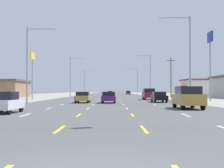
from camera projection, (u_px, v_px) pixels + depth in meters
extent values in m
plane|color=#4C4C4F|center=(109.00, 98.00, 71.92)|extent=(572.00, 572.00, 0.00)
cube|color=gray|center=(1.00, 98.00, 71.81)|extent=(28.00, 440.00, 0.01)
cube|color=gray|center=(216.00, 98.00, 72.02)|extent=(28.00, 440.00, 0.01)
cube|color=white|center=(24.00, 115.00, 20.40)|extent=(0.14, 2.60, 0.01)
cube|color=white|center=(47.00, 109.00, 27.90)|extent=(0.14, 2.60, 0.01)
cube|color=white|center=(61.00, 105.00, 35.40)|extent=(0.14, 2.60, 0.01)
cube|color=white|center=(69.00, 102.00, 42.90)|extent=(0.14, 2.60, 0.01)
cube|color=white|center=(76.00, 100.00, 50.40)|extent=(0.14, 2.60, 0.01)
cube|color=white|center=(80.00, 99.00, 57.90)|extent=(0.14, 2.60, 0.01)
cube|color=white|center=(84.00, 98.00, 65.39)|extent=(0.14, 2.60, 0.01)
cube|color=white|center=(86.00, 97.00, 72.89)|extent=(0.14, 2.60, 0.01)
cube|color=white|center=(89.00, 97.00, 80.39)|extent=(0.14, 2.60, 0.01)
cube|color=white|center=(91.00, 96.00, 87.89)|extent=(0.14, 2.60, 0.01)
cube|color=white|center=(92.00, 96.00, 95.39)|extent=(0.14, 2.60, 0.01)
cube|color=white|center=(93.00, 95.00, 102.89)|extent=(0.14, 2.60, 0.01)
cube|color=white|center=(95.00, 95.00, 110.38)|extent=(0.14, 2.60, 0.01)
cube|color=white|center=(96.00, 95.00, 117.88)|extent=(0.14, 2.60, 0.01)
cube|color=white|center=(97.00, 95.00, 125.38)|extent=(0.14, 2.60, 0.01)
cube|color=white|center=(97.00, 94.00, 132.88)|extent=(0.14, 2.60, 0.01)
cube|color=white|center=(98.00, 94.00, 140.38)|extent=(0.14, 2.60, 0.01)
cube|color=white|center=(99.00, 94.00, 147.88)|extent=(0.14, 2.60, 0.01)
cube|color=white|center=(99.00, 94.00, 155.37)|extent=(0.14, 2.60, 0.01)
cube|color=white|center=(100.00, 94.00, 162.87)|extent=(0.14, 2.60, 0.01)
cube|color=white|center=(100.00, 93.00, 170.37)|extent=(0.14, 2.60, 0.01)
cube|color=white|center=(101.00, 93.00, 177.87)|extent=(0.14, 2.60, 0.01)
cube|color=white|center=(101.00, 93.00, 185.37)|extent=(0.14, 2.60, 0.01)
cube|color=white|center=(102.00, 93.00, 192.87)|extent=(0.14, 2.60, 0.01)
cube|color=white|center=(102.00, 93.00, 200.36)|extent=(0.14, 2.60, 0.01)
cube|color=white|center=(102.00, 93.00, 207.86)|extent=(0.14, 2.60, 0.01)
cube|color=white|center=(102.00, 93.00, 215.36)|extent=(0.14, 2.60, 0.01)
cube|color=white|center=(103.00, 93.00, 222.86)|extent=(0.14, 2.60, 0.01)
cube|color=yellow|center=(58.00, 129.00, 12.92)|extent=(0.14, 2.60, 0.01)
cube|color=yellow|center=(78.00, 115.00, 20.42)|extent=(0.14, 2.60, 0.01)
cube|color=yellow|center=(86.00, 109.00, 27.92)|extent=(0.14, 2.60, 0.01)
cube|color=yellow|center=(92.00, 105.00, 35.42)|extent=(0.14, 2.60, 0.01)
cube|color=yellow|center=(95.00, 102.00, 42.91)|extent=(0.14, 2.60, 0.01)
cube|color=yellow|center=(97.00, 100.00, 50.41)|extent=(0.14, 2.60, 0.01)
cube|color=yellow|center=(99.00, 99.00, 57.91)|extent=(0.14, 2.60, 0.01)
cube|color=yellow|center=(100.00, 98.00, 65.41)|extent=(0.14, 2.60, 0.01)
cube|color=yellow|center=(101.00, 97.00, 72.91)|extent=(0.14, 2.60, 0.01)
cube|color=yellow|center=(102.00, 97.00, 80.41)|extent=(0.14, 2.60, 0.01)
cube|color=yellow|center=(103.00, 96.00, 87.90)|extent=(0.14, 2.60, 0.01)
cube|color=yellow|center=(104.00, 96.00, 95.40)|extent=(0.14, 2.60, 0.01)
cube|color=yellow|center=(104.00, 95.00, 102.90)|extent=(0.14, 2.60, 0.01)
cube|color=yellow|center=(105.00, 95.00, 110.40)|extent=(0.14, 2.60, 0.01)
cube|color=yellow|center=(105.00, 95.00, 117.90)|extent=(0.14, 2.60, 0.01)
cube|color=yellow|center=(105.00, 95.00, 125.40)|extent=(0.14, 2.60, 0.01)
cube|color=yellow|center=(106.00, 94.00, 132.89)|extent=(0.14, 2.60, 0.01)
cube|color=yellow|center=(106.00, 94.00, 140.39)|extent=(0.14, 2.60, 0.01)
cube|color=yellow|center=(106.00, 94.00, 147.89)|extent=(0.14, 2.60, 0.01)
cube|color=yellow|center=(106.00, 94.00, 155.39)|extent=(0.14, 2.60, 0.01)
cube|color=yellow|center=(107.00, 94.00, 162.89)|extent=(0.14, 2.60, 0.01)
cube|color=yellow|center=(107.00, 93.00, 170.39)|extent=(0.14, 2.60, 0.01)
cube|color=yellow|center=(107.00, 93.00, 177.88)|extent=(0.14, 2.60, 0.01)
cube|color=yellow|center=(107.00, 93.00, 185.38)|extent=(0.14, 2.60, 0.01)
cube|color=yellow|center=(107.00, 93.00, 192.88)|extent=(0.14, 2.60, 0.01)
cube|color=yellow|center=(107.00, 93.00, 200.38)|extent=(0.14, 2.60, 0.01)
cube|color=yellow|center=(107.00, 93.00, 207.88)|extent=(0.14, 2.60, 0.01)
cube|color=yellow|center=(108.00, 93.00, 215.38)|extent=(0.14, 2.60, 0.01)
cube|color=yellow|center=(108.00, 93.00, 222.87)|extent=(0.14, 2.60, 0.01)
cube|color=yellow|center=(143.00, 129.00, 12.94)|extent=(0.14, 2.60, 0.01)
cube|color=yellow|center=(131.00, 115.00, 20.43)|extent=(0.14, 2.60, 0.01)
cube|color=yellow|center=(125.00, 109.00, 27.93)|extent=(0.14, 2.60, 0.01)
cube|color=yellow|center=(122.00, 105.00, 35.43)|extent=(0.14, 2.60, 0.01)
cube|color=yellow|center=(120.00, 102.00, 42.93)|extent=(0.14, 2.60, 0.01)
cube|color=yellow|center=(119.00, 100.00, 50.43)|extent=(0.14, 2.60, 0.01)
cube|color=yellow|center=(118.00, 99.00, 57.93)|extent=(0.14, 2.60, 0.01)
cube|color=yellow|center=(117.00, 98.00, 65.42)|extent=(0.14, 2.60, 0.01)
cube|color=yellow|center=(116.00, 97.00, 72.92)|extent=(0.14, 2.60, 0.01)
cube|color=yellow|center=(116.00, 97.00, 80.42)|extent=(0.14, 2.60, 0.01)
cube|color=yellow|center=(115.00, 96.00, 87.92)|extent=(0.14, 2.60, 0.01)
cube|color=yellow|center=(115.00, 96.00, 95.42)|extent=(0.14, 2.60, 0.01)
cube|color=yellow|center=(115.00, 95.00, 102.92)|extent=(0.14, 2.60, 0.01)
cube|color=yellow|center=(114.00, 95.00, 110.41)|extent=(0.14, 2.60, 0.01)
cube|color=yellow|center=(114.00, 95.00, 117.91)|extent=(0.14, 2.60, 0.01)
cube|color=yellow|center=(114.00, 95.00, 125.41)|extent=(0.14, 2.60, 0.01)
cube|color=yellow|center=(114.00, 94.00, 132.91)|extent=(0.14, 2.60, 0.01)
cube|color=yellow|center=(114.00, 94.00, 140.41)|extent=(0.14, 2.60, 0.01)
cube|color=yellow|center=(113.00, 94.00, 147.91)|extent=(0.14, 2.60, 0.01)
cube|color=yellow|center=(113.00, 94.00, 155.40)|extent=(0.14, 2.60, 0.01)
cube|color=yellow|center=(113.00, 94.00, 162.90)|extent=(0.14, 2.60, 0.01)
cube|color=yellow|center=(113.00, 93.00, 170.40)|extent=(0.14, 2.60, 0.01)
cube|color=yellow|center=(113.00, 93.00, 177.90)|extent=(0.14, 2.60, 0.01)
cube|color=yellow|center=(113.00, 93.00, 185.40)|extent=(0.14, 2.60, 0.01)
cube|color=yellow|center=(113.00, 93.00, 192.90)|extent=(0.14, 2.60, 0.01)
cube|color=yellow|center=(113.00, 93.00, 200.39)|extent=(0.14, 2.60, 0.01)
cube|color=yellow|center=(113.00, 93.00, 207.89)|extent=(0.14, 2.60, 0.01)
cube|color=yellow|center=(113.00, 93.00, 215.39)|extent=(0.14, 2.60, 0.01)
cube|color=yellow|center=(113.00, 93.00, 222.89)|extent=(0.14, 2.60, 0.01)
cube|color=white|center=(184.00, 115.00, 20.45)|extent=(0.14, 2.60, 0.01)
cube|color=white|center=(165.00, 108.00, 27.95)|extent=(0.14, 2.60, 0.01)
cube|color=white|center=(153.00, 105.00, 35.45)|extent=(0.14, 2.60, 0.01)
cube|color=white|center=(146.00, 102.00, 42.94)|extent=(0.14, 2.60, 0.01)
cube|color=white|center=(141.00, 100.00, 50.44)|extent=(0.14, 2.60, 0.01)
cube|color=white|center=(137.00, 99.00, 57.94)|extent=(0.14, 2.60, 0.01)
cube|color=white|center=(134.00, 98.00, 65.44)|extent=(0.14, 2.60, 0.01)
cube|color=white|center=(131.00, 97.00, 72.94)|extent=(0.14, 2.60, 0.01)
cube|color=white|center=(129.00, 97.00, 80.44)|extent=(0.14, 2.60, 0.01)
cube|color=white|center=(128.00, 96.00, 87.93)|extent=(0.14, 2.60, 0.01)
cube|color=white|center=(126.00, 96.00, 95.43)|extent=(0.14, 2.60, 0.01)
cube|color=white|center=(125.00, 95.00, 102.93)|extent=(0.14, 2.60, 0.01)
cube|color=white|center=(124.00, 95.00, 110.43)|extent=(0.14, 2.60, 0.01)
cube|color=white|center=(123.00, 95.00, 117.93)|extent=(0.14, 2.60, 0.01)
cube|color=white|center=(123.00, 95.00, 125.43)|extent=(0.14, 2.60, 0.01)
cube|color=white|center=(122.00, 94.00, 132.92)|extent=(0.14, 2.60, 0.01)
cube|color=white|center=(121.00, 94.00, 140.42)|extent=(0.14, 2.60, 0.01)
cube|color=white|center=(121.00, 94.00, 147.92)|extent=(0.14, 2.60, 0.01)
cube|color=white|center=(120.00, 94.00, 155.42)|extent=(0.14, 2.60, 0.01)
cube|color=white|center=(120.00, 94.00, 162.92)|extent=(0.14, 2.60, 0.01)
cube|color=white|center=(120.00, 93.00, 170.42)|extent=(0.14, 2.60, 0.01)
cube|color=white|center=(119.00, 93.00, 177.91)|extent=(0.14, 2.60, 0.01)
cube|color=white|center=(119.00, 93.00, 185.41)|extent=(0.14, 2.60, 0.01)
cube|color=white|center=(118.00, 93.00, 192.91)|extent=(0.14, 2.60, 0.01)
cube|color=white|center=(118.00, 93.00, 200.41)|extent=(0.14, 2.60, 0.01)
cube|color=white|center=(118.00, 93.00, 207.91)|extent=(0.14, 2.60, 0.01)
cube|color=white|center=(118.00, 93.00, 215.40)|extent=(0.14, 2.60, 0.01)
cube|color=white|center=(117.00, 93.00, 222.90)|extent=(0.14, 2.60, 0.01)
cube|color=silver|center=(4.00, 104.00, 22.29)|extent=(1.72, 3.90, 0.66)
cube|color=black|center=(3.00, 96.00, 22.05)|extent=(1.58, 1.90, 0.58)
cylinder|color=black|center=(0.00, 108.00, 23.68)|extent=(0.20, 0.60, 0.60)
cylinder|color=black|center=(20.00, 108.00, 23.68)|extent=(0.20, 0.60, 0.60)
cylinder|color=black|center=(8.00, 110.00, 20.88)|extent=(0.20, 0.60, 0.60)
cube|color=#B28C33|center=(186.00, 99.00, 27.76)|extent=(1.98, 4.90, 0.92)
cube|color=black|center=(187.00, 90.00, 27.73)|extent=(1.82, 2.70, 0.68)
cylinder|color=black|center=(173.00, 104.00, 29.45)|extent=(0.26, 0.76, 0.76)
cylinder|color=black|center=(191.00, 104.00, 29.45)|extent=(0.26, 0.76, 0.76)
cylinder|color=black|center=(181.00, 105.00, 26.05)|extent=(0.26, 0.76, 0.76)
cylinder|color=black|center=(201.00, 105.00, 26.05)|extent=(0.26, 0.76, 0.76)
cube|color=#4C196B|center=(107.00, 98.00, 40.52)|extent=(1.80, 4.50, 0.62)
cube|color=black|center=(107.00, 94.00, 40.43)|extent=(1.62, 2.10, 0.52)
cylinder|color=black|center=(102.00, 100.00, 42.06)|extent=(0.22, 0.64, 0.64)
cylinder|color=black|center=(113.00, 100.00, 42.07)|extent=(0.22, 0.64, 0.64)
cylinder|color=black|center=(101.00, 101.00, 38.96)|extent=(0.22, 0.64, 0.64)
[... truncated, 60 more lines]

